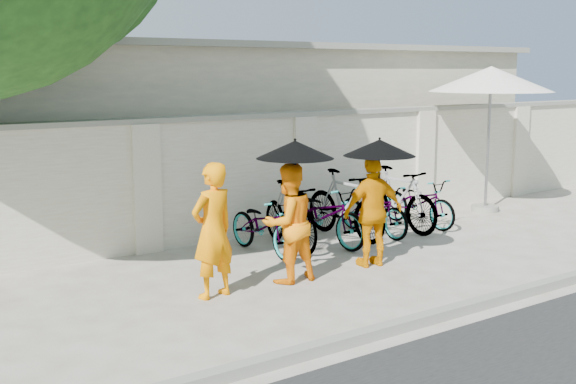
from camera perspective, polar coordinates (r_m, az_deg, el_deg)
ground at (r=9.43m, az=2.45°, el=-7.71°), size 80.00×80.00×0.00m
kerb at (r=8.20m, az=9.83°, el=-10.11°), size 40.00×0.16×0.12m
compound_wall at (r=12.33m, az=-2.90°, el=1.20°), size 20.00×0.30×2.00m
building_behind at (r=16.04m, az=-7.17°, el=5.25°), size 14.00×6.00×3.20m
monk_left at (r=8.96m, az=-5.96°, el=-3.04°), size 0.69×0.52×1.70m
monk_center at (r=9.57m, az=0.03°, el=-2.47°), size 0.79×0.62×1.60m
parasol_center at (r=9.38m, az=0.56°, el=3.37°), size 1.02×1.02×1.00m
monk_right at (r=10.41m, az=6.75°, el=-1.55°), size 0.99×0.55×1.60m
parasol_right at (r=10.23m, az=7.24°, el=3.49°), size 1.02×1.02×0.94m
patio_umbrella at (r=14.79m, az=15.74°, el=8.47°), size 2.82×2.82×2.88m
bike_0 at (r=11.10m, az=-1.92°, el=-2.66°), size 0.64×1.71×0.89m
bike_1 at (r=11.48m, az=0.17°, el=-1.83°), size 0.72×1.80×1.05m
bike_2 at (r=11.70m, az=2.88°, el=-1.81°), size 0.83×1.91×0.98m
bike_3 at (r=12.15m, az=4.54°, el=-0.98°), size 0.61×1.93×1.15m
bike_4 at (r=12.48m, az=6.80°, el=-1.39°), size 0.61×1.67×0.87m
bike_5 at (r=12.84m, az=8.67°, el=-0.54°), size 0.58×1.88×1.12m
bike_6 at (r=13.29m, az=10.30°, el=-0.78°), size 0.68×1.71×0.88m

